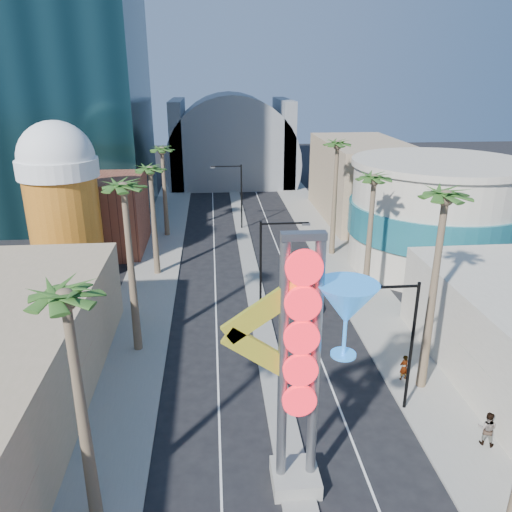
{
  "coord_description": "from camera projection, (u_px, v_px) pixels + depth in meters",
  "views": [
    {
      "loc": [
        -3.47,
        -15.17,
        18.4
      ],
      "look_at": [
        -0.28,
        20.85,
        4.97
      ],
      "focal_mm": 35.0,
      "sensor_mm": 36.0,
      "label": 1
    }
  ],
  "objects": [
    {
      "name": "neon_sign",
      "position": [
        319.0,
        350.0,
        21.15
      ],
      "size": [
        6.53,
        2.6,
        12.55
      ],
      "color": "gray",
      "rests_on": "ground"
    },
    {
      "name": "beer_mug",
      "position": [
        62.0,
        196.0,
        44.73
      ],
      "size": [
        7.0,
        7.0,
        14.5
      ],
      "color": "#AB5716",
      "rests_on": "ground"
    },
    {
      "name": "pedestrian_a",
      "position": [
        404.0,
        367.0,
        31.18
      ],
      "size": [
        0.71,
        0.57,
        1.7
      ],
      "primitive_type": "imported",
      "rotation": [
        0.0,
        0.0,
        3.43
      ],
      "color": "gray",
      "rests_on": "sidewalk_east"
    },
    {
      "name": "filler_east",
      "position": [
        361.0,
        180.0,
        65.26
      ],
      "size": [
        10.0,
        20.0,
        10.0
      ],
      "primitive_type": "cube",
      "color": "tan",
      "rests_on": "ground"
    },
    {
      "name": "hotel_tower",
      "position": [
        50.0,
        12.0,
        58.89
      ],
      "size": [
        20.0,
        20.0,
        50.0
      ],
      "primitive_type": "cube",
      "color": "black",
      "rests_on": "ground"
    },
    {
      "name": "streetlight_0",
      "position": [
        268.0,
        261.0,
        37.88
      ],
      "size": [
        3.79,
        0.25,
        8.0
      ],
      "color": "black",
      "rests_on": "ground"
    },
    {
      "name": "palm_1",
      "position": [
        125.0,
        200.0,
        31.28
      ],
      "size": [
        2.4,
        2.4,
        12.7
      ],
      "color": "brown",
      "rests_on": "ground"
    },
    {
      "name": "turquoise_building",
      "position": [
        434.0,
        215.0,
        48.53
      ],
      "size": [
        16.6,
        16.6,
        10.6
      ],
      "color": "#B8AE9B",
      "rests_on": "ground"
    },
    {
      "name": "palm_7",
      "position": [
        337.0,
        152.0,
        49.58
      ],
      "size": [
        2.4,
        2.4,
        12.7
      ],
      "color": "brown",
      "rests_on": "ground"
    },
    {
      "name": "sidewalk_west",
      "position": [
        158.0,
        256.0,
        52.73
      ],
      "size": [
        5.0,
        100.0,
        0.15
      ],
      "primitive_type": "cube",
      "color": "gray",
      "rests_on": "ground"
    },
    {
      "name": "sidewalk_east",
      "position": [
        334.0,
        250.0,
        54.3
      ],
      "size": [
        5.0,
        100.0,
        0.15
      ],
      "primitive_type": "cube",
      "color": "gray",
      "rests_on": "ground"
    },
    {
      "name": "palm_0",
      "position": [
        67.0,
        314.0,
        18.52
      ],
      "size": [
        2.4,
        2.4,
        11.7
      ],
      "color": "brown",
      "rests_on": "ground"
    },
    {
      "name": "brick_filler_west",
      "position": [
        97.0,
        214.0,
        53.63
      ],
      "size": [
        10.0,
        10.0,
        8.0
      ],
      "primitive_type": "cube",
      "color": "brown",
      "rests_on": "ground"
    },
    {
      "name": "palm_6",
      "position": [
        374.0,
        187.0,
        38.69
      ],
      "size": [
        2.4,
        2.4,
        11.7
      ],
      "color": "brown",
      "rests_on": "ground"
    },
    {
      "name": "pedestrian_b",
      "position": [
        487.0,
        428.0,
        25.7
      ],
      "size": [
        1.17,
        1.1,
        1.91
      ],
      "primitive_type": "imported",
      "rotation": [
        0.0,
        0.0,
        2.6
      ],
      "color": "gray",
      "rests_on": "sidewalk_east"
    },
    {
      "name": "median",
      "position": [
        245.0,
        244.0,
        56.31
      ],
      "size": [
        1.6,
        84.0,
        0.15
      ],
      "primitive_type": "cube",
      "color": "gray",
      "rests_on": "ground"
    },
    {
      "name": "streetlight_1",
      "position": [
        237.0,
        190.0,
        60.2
      ],
      "size": [
        3.79,
        0.25,
        8.0
      ],
      "color": "black",
      "rests_on": "ground"
    },
    {
      "name": "palm_2",
      "position": [
        151.0,
        177.0,
        44.83
      ],
      "size": [
        2.4,
        2.4,
        11.2
      ],
      "color": "brown",
      "rests_on": "ground"
    },
    {
      "name": "palm_3",
      "position": [
        162.0,
        156.0,
        56.03
      ],
      "size": [
        2.4,
        2.4,
        11.2
      ],
      "color": "brown",
      "rests_on": "ground"
    },
    {
      "name": "red_pickup",
      "position": [
        306.0,
        298.0,
        41.55
      ],
      "size": [
        2.81,
        5.04,
        1.33
      ],
      "primitive_type": "imported",
      "rotation": [
        0.0,
        0.0,
        -0.13
      ],
      "color": "#B50D28",
      "rests_on": "ground"
    },
    {
      "name": "palm_5",
      "position": [
        444.0,
        211.0,
        27.01
      ],
      "size": [
        2.4,
        2.4,
        13.2
      ],
      "color": "brown",
      "rests_on": "ground"
    },
    {
      "name": "canopy",
      "position": [
        232.0,
        158.0,
        86.59
      ],
      "size": [
        22.0,
        16.0,
        22.0
      ],
      "color": "slate",
      "rests_on": "ground"
    },
    {
      "name": "streetlight_2",
      "position": [
        404.0,
        336.0,
        27.2
      ],
      "size": [
        3.45,
        0.25,
        8.0
      ],
      "color": "black",
      "rests_on": "ground"
    }
  ]
}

